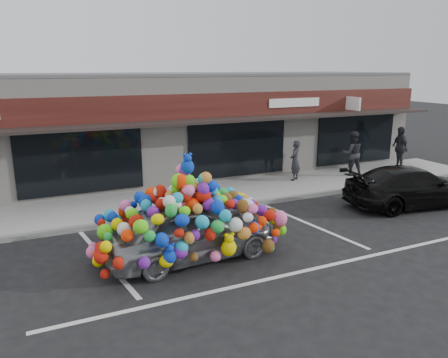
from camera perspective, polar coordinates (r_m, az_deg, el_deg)
name	(u,v)px	position (r m, az deg, el deg)	size (l,w,h in m)	color
ground	(228,242)	(11.82, 0.51, -8.22)	(90.00, 90.00, 0.00)	black
shop_building	(144,125)	(19.05, -10.42, 6.96)	(24.00, 7.20, 4.31)	beige
sidewalk	(179,200)	(15.30, -5.88, -2.68)	(26.00, 3.00, 0.15)	gray
kerb	(195,212)	(13.96, -3.87, -4.33)	(26.00, 0.18, 0.16)	slate
parking_stripe_left	(105,260)	(11.15, -15.26, -10.19)	(0.12, 4.40, 0.01)	silver
parking_stripe_mid	(310,224)	(13.33, 11.15, -5.82)	(0.12, 4.40, 0.01)	silver
parking_stripe_right	(438,202)	(16.95, 26.18, -2.68)	(0.12, 4.40, 0.01)	silver
lane_line	(344,262)	(11.06, 15.36, -10.41)	(14.00, 0.12, 0.01)	silver
toy_car	(189,224)	(10.58, -4.56, -5.87)	(3.06, 4.61, 2.62)	#A2A7AC
black_sedan	(412,187)	(15.91, 23.31, -0.91)	(4.63, 1.88, 1.34)	black
pedestrian_a	(295,161)	(17.61, 9.26, 2.40)	(0.58, 0.38, 1.60)	black
pedestrian_b	(352,153)	(18.96, 16.39, 3.23)	(0.90, 0.70, 1.84)	black
pedestrian_c	(400,148)	(20.82, 21.95, 3.79)	(0.46, 1.11, 1.89)	black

